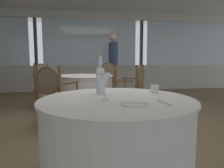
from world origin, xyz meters
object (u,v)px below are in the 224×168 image
(wine_glass, at_px, (105,80))
(dining_chair_0_1, at_px, (46,83))
(diner_person_0, at_px, (113,60))
(side_plate, at_px, (134,104))
(dining_chair_0_0, at_px, (106,80))
(water_bottle, at_px, (100,79))
(dining_chair_0_3, at_px, (133,87))
(dining_chair_0_2, at_px, (54,92))
(water_tumbler, at_px, (154,89))

(wine_glass, xyz_separation_m, dining_chair_0_1, (-0.93, 2.94, -0.32))
(dining_chair_0_1, height_order, diner_person_0, diner_person_0)
(side_plate, bearing_deg, dining_chair_0_0, 86.50)
(wine_glass, distance_m, dining_chair_0_1, 3.10)
(water_bottle, bearing_deg, dining_chair_0_3, 66.83)
(side_plate, distance_m, wine_glass, 0.29)
(side_plate, bearing_deg, dining_chair_0_2, 112.64)
(water_tumbler, height_order, dining_chair_0_1, dining_chair_0_1)
(dining_chair_0_2, bearing_deg, dining_chair_0_0, -0.00)
(side_plate, distance_m, water_tumbler, 0.54)
(dining_chair_0_0, xyz_separation_m, dining_chair_0_3, (0.33, -1.31, -0.01))
(side_plate, relative_size, dining_chair_0_1, 0.18)
(side_plate, bearing_deg, water_bottle, 110.21)
(dining_chair_0_1, bearing_deg, dining_chair_0_0, 45.04)
(dining_chair_0_0, height_order, diner_person_0, diner_person_0)
(side_plate, relative_size, dining_chair_0_0, 0.18)
(dining_chair_0_1, height_order, dining_chair_0_2, dining_chair_0_1)
(side_plate, distance_m, dining_chair_0_0, 3.47)
(wine_glass, height_order, dining_chair_0_1, dining_chair_0_1)
(water_tumbler, xyz_separation_m, dining_chair_0_0, (-0.09, 3.02, -0.21))
(wine_glass, relative_size, dining_chair_0_3, 0.21)
(wine_glass, relative_size, dining_chair_0_0, 0.20)
(dining_chair_0_1, xyz_separation_m, dining_chair_0_2, (0.34, -1.30, 0.00))
(water_bottle, height_order, dining_chair_0_2, water_bottle)
(water_tumbler, xyz_separation_m, dining_chair_0_1, (-1.40, 2.68, -0.22))
(water_bottle, xyz_separation_m, water_tumbler, (0.48, -0.03, -0.09))
(side_plate, relative_size, water_tumbler, 2.42)
(water_bottle, height_order, diner_person_0, diner_person_0)
(side_plate, relative_size, dining_chair_0_2, 0.18)
(water_bottle, xyz_separation_m, dining_chair_0_0, (0.39, 2.98, -0.30))
(side_plate, height_order, diner_person_0, diner_person_0)
(water_tumbler, bearing_deg, wine_glass, -150.97)
(dining_chair_0_0, bearing_deg, diner_person_0, -166.68)
(water_tumbler, distance_m, dining_chair_0_1, 3.03)
(wine_glass, height_order, diner_person_0, diner_person_0)
(side_plate, height_order, water_tumbler, water_tumbler)
(wine_glass, height_order, dining_chair_0_2, dining_chair_0_2)
(dining_chair_0_0, bearing_deg, side_plate, 27.18)
(side_plate, distance_m, dining_chair_0_3, 2.23)
(water_bottle, relative_size, diner_person_0, 0.18)
(side_plate, xyz_separation_m, wine_glass, (-0.17, 0.19, 0.14))
(water_bottle, bearing_deg, dining_chair_0_0, 82.58)
(side_plate, relative_size, water_bottle, 0.54)
(side_plate, xyz_separation_m, dining_chair_0_3, (0.54, 2.16, -0.18))
(wine_glass, bearing_deg, dining_chair_0_0, 83.37)
(water_bottle, relative_size, wine_glass, 1.63)
(dining_chair_0_1, bearing_deg, water_tumbler, -31.81)
(water_bottle, bearing_deg, dining_chair_0_2, 113.49)
(diner_person_0, bearing_deg, water_tumbler, -95.01)
(water_bottle, relative_size, dining_chair_0_3, 0.34)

